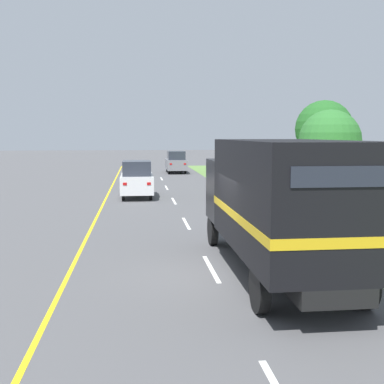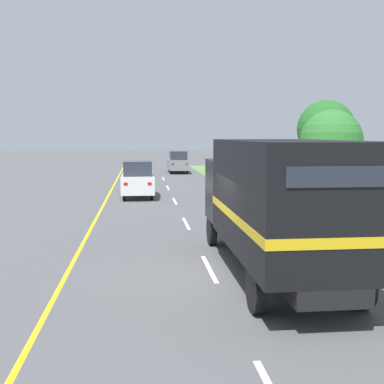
{
  "view_description": "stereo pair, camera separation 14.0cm",
  "coord_description": "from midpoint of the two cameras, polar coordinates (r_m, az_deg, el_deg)",
  "views": [
    {
      "loc": [
        -1.91,
        -11.76,
        3.55
      ],
      "look_at": [
        0.3,
        7.75,
        1.2
      ],
      "focal_mm": 45.0,
      "sensor_mm": 36.0,
      "label": 1
    },
    {
      "loc": [
        -1.77,
        -11.78,
        3.55
      ],
      "look_at": [
        0.3,
        7.75,
        1.2
      ],
      "focal_mm": 45.0,
      "sensor_mm": 36.0,
      "label": 2
    }
  ],
  "objects": [
    {
      "name": "lead_car_grey_ahead",
      "position": [
        45.05,
        -2.01,
        3.59
      ],
      "size": [
        1.8,
        4.53,
        2.04
      ],
      "color": "black",
      "rests_on": "ground"
    },
    {
      "name": "centre_dash_mid_b",
      "position": [
        25.86,
        -2.32,
        -1.07
      ],
      "size": [
        0.12,
        2.6,
        0.01
      ],
      "primitive_type": "cube",
      "color": "white",
      "rests_on": "ground"
    },
    {
      "name": "highway_sign",
      "position": [
        21.02,
        17.41,
        1.56
      ],
      "size": [
        2.1,
        0.09,
        2.7
      ],
      "color": "#9E9EA3",
      "rests_on": "ground"
    },
    {
      "name": "lead_car_white",
      "position": [
        27.34,
        -6.69,
        1.5
      ],
      "size": [
        1.8,
        3.84,
        2.09
      ],
      "color": "black",
      "rests_on": "ground"
    },
    {
      "name": "horse_trailer_truck",
      "position": [
        12.12,
        9.98,
        -0.96
      ],
      "size": [
        2.58,
        8.1,
        3.42
      ],
      "color": "black",
      "rests_on": "ground"
    },
    {
      "name": "centre_dash_mid_a",
      "position": [
        19.36,
        -0.9,
        -3.73
      ],
      "size": [
        0.12,
        2.6,
        0.01
      ],
      "primitive_type": "cube",
      "color": "white",
      "rests_on": "ground"
    },
    {
      "name": "ground_plane",
      "position": [
        12.43,
        2.36,
        -9.77
      ],
      "size": [
        200.0,
        200.0,
        0.0
      ],
      "primitive_type": "plane",
      "color": "#515154"
    },
    {
      "name": "centre_dash_far",
      "position": [
        32.39,
        -3.17,
        0.52
      ],
      "size": [
        0.12,
        2.6,
        0.01
      ],
      "primitive_type": "cube",
      "color": "white",
      "rests_on": "ground"
    },
    {
      "name": "centre_dash_farthest",
      "position": [
        38.95,
        -3.73,
        1.58
      ],
      "size": [
        0.12,
        2.6,
        0.01
      ],
      "primitive_type": "cube",
      "color": "white",
      "rests_on": "ground"
    },
    {
      "name": "roadside_tree_mid",
      "position": [
        30.94,
        15.88,
        5.86
      ],
      "size": [
        3.81,
        3.81,
        5.09
      ],
      "color": "#4C3823",
      "rests_on": "ground"
    },
    {
      "name": "roadside_tree_far",
      "position": [
        39.08,
        15.27,
        7.21
      ],
      "size": [
        4.45,
        4.45,
        6.21
      ],
      "color": "brown",
      "rests_on": "ground"
    },
    {
      "name": "centre_dash_near",
      "position": [
        12.98,
        1.96,
        -9.04
      ],
      "size": [
        0.12,
        2.6,
        0.01
      ],
      "primitive_type": "cube",
      "color": "white",
      "rests_on": "ground"
    },
    {
      "name": "edge_line_yellow",
      "position": [
        25.27,
        -10.62,
        -1.37
      ],
      "size": [
        0.12,
        59.89,
        0.01
      ],
      "primitive_type": "cube",
      "color": "yellow",
      "rests_on": "ground"
    }
  ]
}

